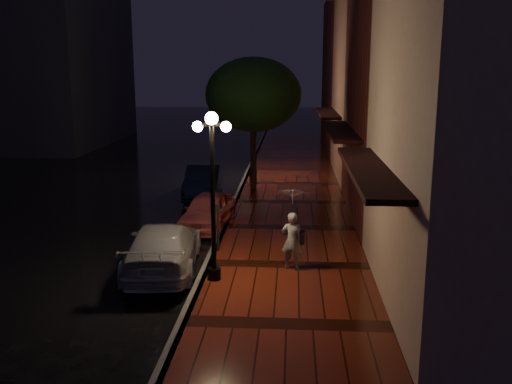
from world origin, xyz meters
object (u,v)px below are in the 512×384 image
at_px(street_tree, 253,97).
at_px(pink_car, 208,210).
at_px(streetlamp_near, 213,187).
at_px(streetlamp_far, 253,128).
at_px(navy_car, 203,181).
at_px(silver_car, 163,248).
at_px(parking_meter, 218,223).
at_px(woman_with_umbrella, 292,216).

bearing_deg(street_tree, pink_car, -102.04).
bearing_deg(streetlamp_near, streetlamp_far, 90.00).
xyz_separation_m(pink_car, navy_car, (-0.91, 4.80, 0.07)).
bearing_deg(streetlamp_far, silver_car, -96.73).
distance_m(street_tree, parking_meter, 9.26).
bearing_deg(street_tree, silver_car, -100.14).
bearing_deg(navy_car, street_tree, 18.69).
height_order(streetlamp_far, silver_car, streetlamp_far).
bearing_deg(parking_meter, navy_car, 108.27).
distance_m(pink_car, parking_meter, 3.12).
bearing_deg(pink_car, navy_car, 107.73).
bearing_deg(street_tree, streetlamp_far, 94.91).
xyz_separation_m(navy_car, woman_with_umbrella, (3.86, -9.25, 0.96)).
distance_m(streetlamp_near, pink_car, 5.77).
distance_m(navy_car, parking_meter, 7.98).
bearing_deg(streetlamp_far, streetlamp_near, -90.00).
bearing_deg(pink_car, parking_meter, -68.98).
bearing_deg(pink_car, streetlamp_near, -72.90).
distance_m(street_tree, pink_car, 6.84).
bearing_deg(parking_meter, streetlamp_near, -78.84).
relative_size(street_tree, pink_car, 1.62).
distance_m(streetlamp_far, woman_with_umbrella, 13.31).
distance_m(streetlamp_near, street_tree, 11.12).
bearing_deg(streetlamp_near, woman_with_umbrella, 23.61).
bearing_deg(navy_car, woman_with_umbrella, -70.95).
bearing_deg(silver_car, woman_with_umbrella, 173.46).
xyz_separation_m(street_tree, woman_with_umbrella, (1.74, -10.12, -2.61)).
height_order(streetlamp_near, woman_with_umbrella, streetlamp_near).
bearing_deg(navy_car, pink_car, -82.88).
xyz_separation_m(streetlamp_near, pink_car, (-0.95, 5.33, -1.99)).
xyz_separation_m(streetlamp_far, pink_car, (-0.95, -8.67, -1.99)).
bearing_deg(street_tree, streetlamp_near, -91.35).
bearing_deg(pink_car, woman_with_umbrella, -49.45).
xyz_separation_m(silver_car, parking_meter, (1.34, 1.39, 0.33)).
xyz_separation_m(silver_car, woman_with_umbrella, (3.54, -0.06, 0.96)).
xyz_separation_m(streetlamp_near, parking_meter, (-0.20, 2.33, -1.60)).
xyz_separation_m(streetlamp_near, streetlamp_far, (0.00, 14.00, 0.00)).
bearing_deg(silver_car, parking_meter, -139.51).
bearing_deg(parking_meter, street_tree, 93.22).
height_order(street_tree, pink_car, street_tree).
bearing_deg(pink_car, street_tree, 84.94).
distance_m(streetlamp_far, silver_car, 13.30).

